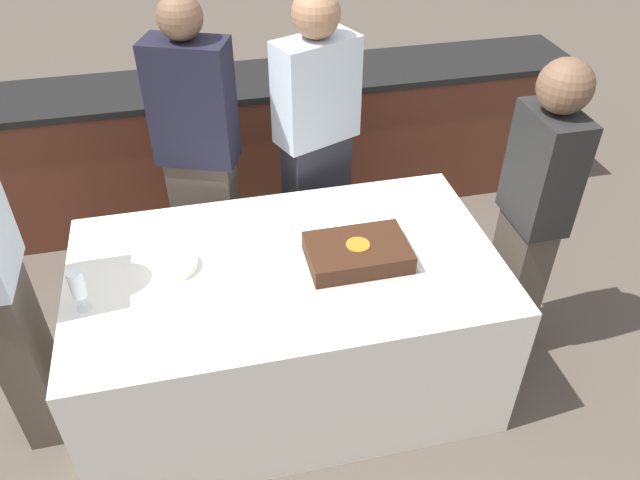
{
  "coord_description": "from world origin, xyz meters",
  "views": [
    {
      "loc": [
        -0.31,
        -2.04,
        2.52
      ],
      "look_at": [
        0.15,
        0.0,
        0.87
      ],
      "focal_mm": 35.0,
      "sensor_mm": 36.0,
      "label": 1
    }
  ],
  "objects_px": {
    "person_cutting_cake": "(317,147)",
    "person_standing_back": "(199,160)",
    "cake": "(358,253)",
    "plate_stack": "(174,264)",
    "person_seated_right": "(532,214)",
    "wine_glass": "(77,285)"
  },
  "relations": [
    {
      "from": "wine_glass",
      "to": "person_standing_back",
      "type": "relative_size",
      "value": 0.11
    },
    {
      "from": "person_seated_right",
      "to": "person_standing_back",
      "type": "height_order",
      "value": "person_standing_back"
    },
    {
      "from": "wine_glass",
      "to": "person_cutting_cake",
      "type": "distance_m",
      "value": 1.42
    },
    {
      "from": "person_cutting_cake",
      "to": "person_seated_right",
      "type": "bearing_deg",
      "value": 116.06
    },
    {
      "from": "cake",
      "to": "person_standing_back",
      "type": "height_order",
      "value": "person_standing_back"
    },
    {
      "from": "person_cutting_cake",
      "to": "person_standing_back",
      "type": "relative_size",
      "value": 0.99
    },
    {
      "from": "wine_glass",
      "to": "person_cutting_cake",
      "type": "bearing_deg",
      "value": 36.73
    },
    {
      "from": "cake",
      "to": "person_seated_right",
      "type": "relative_size",
      "value": 0.3
    },
    {
      "from": "person_cutting_cake",
      "to": "person_standing_back",
      "type": "distance_m",
      "value": 0.61
    },
    {
      "from": "plate_stack",
      "to": "wine_glass",
      "type": "xyz_separation_m",
      "value": [
        -0.36,
        -0.17,
        0.1
      ]
    },
    {
      "from": "cake",
      "to": "person_seated_right",
      "type": "height_order",
      "value": "person_seated_right"
    },
    {
      "from": "person_cutting_cake",
      "to": "person_seated_right",
      "type": "height_order",
      "value": "person_cutting_cake"
    },
    {
      "from": "wine_glass",
      "to": "person_standing_back",
      "type": "bearing_deg",
      "value": 58.02
    },
    {
      "from": "plate_stack",
      "to": "wine_glass",
      "type": "bearing_deg",
      "value": -155.04
    },
    {
      "from": "person_standing_back",
      "to": "person_seated_right",
      "type": "bearing_deg",
      "value": 174.27
    },
    {
      "from": "cake",
      "to": "person_cutting_cake",
      "type": "bearing_deg",
      "value": 90.0
    },
    {
      "from": "cake",
      "to": "plate_stack",
      "type": "height_order",
      "value": "cake"
    },
    {
      "from": "cake",
      "to": "wine_glass",
      "type": "bearing_deg",
      "value": -178.01
    },
    {
      "from": "wine_glass",
      "to": "person_seated_right",
      "type": "distance_m",
      "value": 1.98
    },
    {
      "from": "wine_glass",
      "to": "person_cutting_cake",
      "type": "relative_size",
      "value": 0.11
    },
    {
      "from": "wine_glass",
      "to": "person_seated_right",
      "type": "relative_size",
      "value": 0.12
    },
    {
      "from": "person_seated_right",
      "to": "person_standing_back",
      "type": "distance_m",
      "value": 1.63
    }
  ]
}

